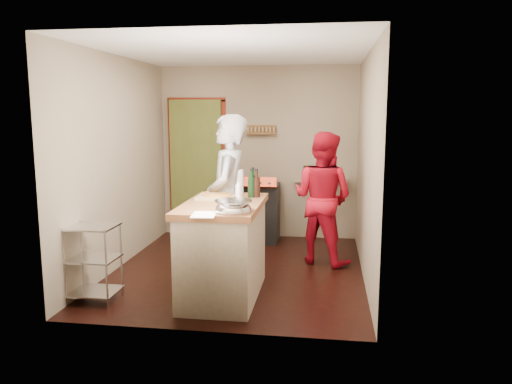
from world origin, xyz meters
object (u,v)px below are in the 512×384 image
person_stripe (227,200)px  person_red (322,198)px  stove (258,211)px  island (224,248)px  wire_shelving (93,259)px

person_stripe → person_red: size_ratio=1.13×
stove → person_stripe: person_stripe is taller
island → person_stripe: bearing=95.5°
stove → island: 2.30m
island → person_stripe: size_ratio=0.77×
stove → person_stripe: size_ratio=0.53×
stove → person_red: 1.40m
stove → island: bearing=-91.1°
wire_shelving → island: bearing=14.3°
person_red → island: bearing=81.2°
wire_shelving → island: 1.33m
wire_shelving → island: size_ratio=0.55×
stove → wire_shelving: bearing=-116.9°
island → person_red: size_ratio=0.86×
person_stripe → person_red: 1.39m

